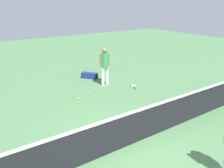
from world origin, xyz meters
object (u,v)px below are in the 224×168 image
at_px(tennis_ball_stray_left, 95,96).
at_px(tennis_ball_stray_right, 25,167).
at_px(tennis_racket_near_player, 134,86).
at_px(tennis_ball_near_player, 79,98).
at_px(tennis_ball_midcourt, 141,97).
at_px(player_near_side, 105,63).
at_px(equipment_bag, 90,76).
at_px(tennis_ball_baseline, 80,85).

height_order(tennis_ball_stray_left, tennis_ball_stray_right, same).
relative_size(tennis_racket_near_player, tennis_ball_near_player, 8.76).
height_order(tennis_racket_near_player, tennis_ball_near_player, tennis_ball_near_player).
bearing_deg(tennis_ball_midcourt, player_near_side, -80.46).
xyz_separation_m(tennis_ball_near_player, tennis_ball_stray_right, (2.92, 2.93, 0.00)).
bearing_deg(equipment_bag, tennis_ball_stray_right, 47.04).
distance_m(player_near_side, tennis_ball_near_player, 2.19).
bearing_deg(tennis_ball_stray_right, tennis_racket_near_player, -153.25).
bearing_deg(player_near_side, equipment_bag, -87.37).
xyz_separation_m(tennis_ball_baseline, equipment_bag, (-0.91, -0.69, 0.11)).
height_order(tennis_ball_baseline, tennis_ball_stray_right, same).
distance_m(tennis_ball_stray_right, equipment_bag, 6.82).
bearing_deg(tennis_ball_baseline, equipment_bag, -143.14).
bearing_deg(tennis_ball_baseline, tennis_ball_near_player, 59.47).
height_order(tennis_ball_baseline, equipment_bag, equipment_bag).
bearing_deg(tennis_ball_stray_left, player_near_side, -138.53).
bearing_deg(tennis_ball_midcourt, equipment_bag, -83.02).
xyz_separation_m(tennis_ball_stray_right, equipment_bag, (-4.65, -4.99, 0.11)).
distance_m(tennis_ball_near_player, tennis_ball_baseline, 1.59).
height_order(tennis_racket_near_player, tennis_ball_stray_right, tennis_ball_stray_right).
height_order(player_near_side, tennis_ball_stray_right, player_near_side).
distance_m(player_near_side, tennis_ball_stray_left, 1.80).
bearing_deg(equipment_bag, tennis_ball_stray_left, 64.35).
relative_size(tennis_ball_near_player, tennis_ball_stray_left, 1.00).
bearing_deg(tennis_ball_stray_left, tennis_ball_stray_right, 37.62).
bearing_deg(tennis_ball_stray_right, tennis_ball_near_player, -134.90).
distance_m(tennis_racket_near_player, tennis_ball_baseline, 2.41).
relative_size(tennis_ball_near_player, tennis_ball_midcourt, 1.00).
height_order(tennis_ball_near_player, tennis_ball_midcourt, same).
relative_size(tennis_racket_near_player, tennis_ball_baseline, 8.76).
distance_m(tennis_ball_near_player, tennis_ball_stray_left, 0.67).
height_order(tennis_ball_midcourt, tennis_ball_stray_left, same).
bearing_deg(tennis_ball_midcourt, tennis_racket_near_player, -117.36).
height_order(tennis_racket_near_player, tennis_ball_midcourt, tennis_ball_midcourt).
relative_size(tennis_ball_near_player, tennis_ball_baseline, 1.00).
xyz_separation_m(tennis_ball_baseline, tennis_ball_stray_right, (3.73, 4.30, 0.00)).
relative_size(player_near_side, tennis_racket_near_player, 2.94).
distance_m(tennis_ball_midcourt, tennis_ball_baseline, 2.94).
distance_m(tennis_ball_midcourt, tennis_ball_stray_left, 1.83).
bearing_deg(equipment_bag, player_near_side, 92.63).
height_order(tennis_ball_baseline, tennis_ball_stray_left, same).
relative_size(tennis_ball_midcourt, tennis_ball_stray_left, 1.00).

